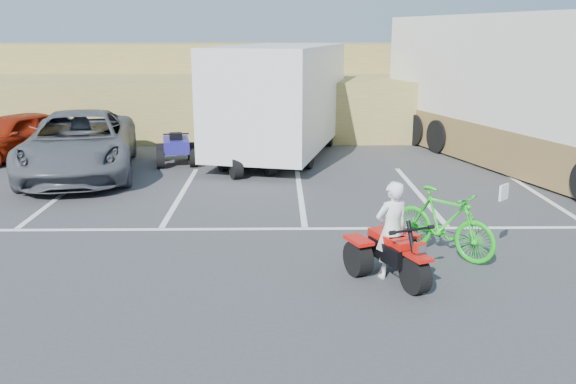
{
  "coord_description": "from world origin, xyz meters",
  "views": [
    {
      "loc": [
        -0.49,
        -8.44,
        3.58
      ],
      "look_at": [
        -0.34,
        1.33,
        1.0
      ],
      "focal_mm": 38.0,
      "sensor_mm": 36.0,
      "label": 1
    }
  ],
  "objects_px": {
    "red_trike_atv": "(395,280)",
    "quad_atv_blue": "(177,164)",
    "rv_motorhome": "(529,102)",
    "red_car": "(14,136)",
    "quad_atv_green": "(247,173)",
    "grey_pickup": "(80,144)",
    "cargo_trailer": "(281,97)",
    "rider": "(392,230)",
    "green_dirt_bike": "(444,222)"
  },
  "relations": [
    {
      "from": "grey_pickup",
      "to": "quad_atv_green",
      "type": "bearing_deg",
      "value": -10.43
    },
    {
      "from": "red_car",
      "to": "quad_atv_blue",
      "type": "bearing_deg",
      "value": 20.42
    },
    {
      "from": "rv_motorhome",
      "to": "cargo_trailer",
      "type": "bearing_deg",
      "value": 150.35
    },
    {
      "from": "green_dirt_bike",
      "to": "quad_atv_blue",
      "type": "xyz_separation_m",
      "value": [
        -5.53,
        7.25,
        -0.56
      ]
    },
    {
      "from": "cargo_trailer",
      "to": "quad_atv_green",
      "type": "relative_size",
      "value": 4.79
    },
    {
      "from": "red_car",
      "to": "grey_pickup",
      "type": "bearing_deg",
      "value": -8.9
    },
    {
      "from": "red_trike_atv",
      "to": "cargo_trailer",
      "type": "bearing_deg",
      "value": 77.16
    },
    {
      "from": "rider",
      "to": "quad_atv_blue",
      "type": "bearing_deg",
      "value": -83.73
    },
    {
      "from": "green_dirt_bike",
      "to": "grey_pickup",
      "type": "distance_m",
      "value": 9.85
    },
    {
      "from": "red_trike_atv",
      "to": "quad_atv_blue",
      "type": "xyz_separation_m",
      "value": [
        -4.57,
        8.3,
        0.0
      ]
    },
    {
      "from": "rider",
      "to": "green_dirt_bike",
      "type": "relative_size",
      "value": 0.79
    },
    {
      "from": "cargo_trailer",
      "to": "quad_atv_blue",
      "type": "bearing_deg",
      "value": -141.75
    },
    {
      "from": "rider",
      "to": "red_car",
      "type": "distance_m",
      "value": 12.9
    },
    {
      "from": "red_trike_atv",
      "to": "quad_atv_green",
      "type": "xyz_separation_m",
      "value": [
        -2.56,
        7.12,
        0.0
      ]
    },
    {
      "from": "rider",
      "to": "rv_motorhome",
      "type": "xyz_separation_m",
      "value": [
        5.13,
        7.93,
        0.99
      ]
    },
    {
      "from": "quad_atv_blue",
      "to": "red_trike_atv",
      "type": "bearing_deg",
      "value": -72.0
    },
    {
      "from": "red_trike_atv",
      "to": "grey_pickup",
      "type": "bearing_deg",
      "value": 111.34
    },
    {
      "from": "grey_pickup",
      "to": "quad_atv_green",
      "type": "relative_size",
      "value": 3.77
    },
    {
      "from": "red_trike_atv",
      "to": "rv_motorhome",
      "type": "distance_m",
      "value": 9.68
    },
    {
      "from": "green_dirt_bike",
      "to": "cargo_trailer",
      "type": "bearing_deg",
      "value": 63.41
    },
    {
      "from": "grey_pickup",
      "to": "red_car",
      "type": "xyz_separation_m",
      "value": [
        -2.52,
        2.03,
        -0.13
      ]
    },
    {
      "from": "rider",
      "to": "rv_motorhome",
      "type": "height_order",
      "value": "rv_motorhome"
    },
    {
      "from": "grey_pickup",
      "to": "quad_atv_blue",
      "type": "xyz_separation_m",
      "value": [
        2.26,
        1.23,
        -0.8
      ]
    },
    {
      "from": "red_trike_atv",
      "to": "quad_atv_blue",
      "type": "bearing_deg",
      "value": 96.17
    },
    {
      "from": "green_dirt_bike",
      "to": "cargo_trailer",
      "type": "distance_m",
      "value": 9.02
    },
    {
      "from": "grey_pickup",
      "to": "rv_motorhome",
      "type": "distance_m",
      "value": 11.97
    },
    {
      "from": "grey_pickup",
      "to": "red_car",
      "type": "distance_m",
      "value": 3.24
    },
    {
      "from": "rv_motorhome",
      "to": "red_car",
      "type": "bearing_deg",
      "value": 159.14
    },
    {
      "from": "red_trike_atv",
      "to": "rider",
      "type": "height_order",
      "value": "rider"
    },
    {
      "from": "red_trike_atv",
      "to": "rider",
      "type": "distance_m",
      "value": 0.76
    },
    {
      "from": "red_car",
      "to": "quad_atv_green",
      "type": "height_order",
      "value": "red_car"
    },
    {
      "from": "green_dirt_bike",
      "to": "quad_atv_green",
      "type": "relative_size",
      "value": 1.23
    },
    {
      "from": "red_car",
      "to": "cargo_trailer",
      "type": "bearing_deg",
      "value": 33.66
    },
    {
      "from": "green_dirt_bike",
      "to": "quad_atv_blue",
      "type": "relative_size",
      "value": 1.27
    },
    {
      "from": "green_dirt_bike",
      "to": "cargo_trailer",
      "type": "height_order",
      "value": "cargo_trailer"
    },
    {
      "from": "red_trike_atv",
      "to": "cargo_trailer",
      "type": "distance_m",
      "value": 9.9
    },
    {
      "from": "red_trike_atv",
      "to": "green_dirt_bike",
      "type": "distance_m",
      "value": 1.54
    },
    {
      "from": "green_dirt_bike",
      "to": "grey_pickup",
      "type": "xyz_separation_m",
      "value": [
        -7.79,
        6.01,
        0.24
      ]
    },
    {
      "from": "rv_motorhome",
      "to": "quad_atv_blue",
      "type": "xyz_separation_m",
      "value": [
        -9.63,
        0.23,
        -1.73
      ]
    },
    {
      "from": "grey_pickup",
      "to": "quad_atv_blue",
      "type": "bearing_deg",
      "value": 17.5
    },
    {
      "from": "red_trike_atv",
      "to": "grey_pickup",
      "type": "relative_size",
      "value": 0.25
    },
    {
      "from": "grey_pickup",
      "to": "green_dirt_bike",
      "type": "bearing_deg",
      "value": -48.77
    },
    {
      "from": "quad_atv_blue",
      "to": "red_car",
      "type": "bearing_deg",
      "value": 159.75
    },
    {
      "from": "green_dirt_bike",
      "to": "rider",
      "type": "bearing_deg",
      "value": 178.07
    },
    {
      "from": "red_trike_atv",
      "to": "red_car",
      "type": "xyz_separation_m",
      "value": [
        -9.35,
        9.09,
        0.67
      ]
    },
    {
      "from": "green_dirt_bike",
      "to": "red_car",
      "type": "distance_m",
      "value": 13.08
    },
    {
      "from": "cargo_trailer",
      "to": "rv_motorhome",
      "type": "bearing_deg",
      "value": 1.2
    },
    {
      "from": "grey_pickup",
      "to": "cargo_trailer",
      "type": "distance_m",
      "value": 5.83
    },
    {
      "from": "green_dirt_bike",
      "to": "grey_pickup",
      "type": "relative_size",
      "value": 0.33
    },
    {
      "from": "red_car",
      "to": "quad_atv_green",
      "type": "xyz_separation_m",
      "value": [
        6.78,
        -1.97,
        -0.67
      ]
    }
  ]
}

